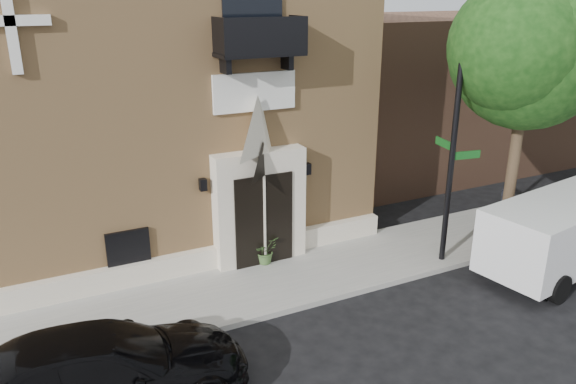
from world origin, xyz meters
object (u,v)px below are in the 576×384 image
black_sedan (103,371)px  fire_hydrant (493,239)px  street_sign (452,159)px  cargo_van (566,230)px  pedestrian_near (502,212)px  dumpster (576,209)px

black_sedan → fire_hydrant: bearing=-75.8°
black_sedan → street_sign: size_ratio=0.92×
cargo_van → street_sign: (-2.78, 1.74, 1.95)m
cargo_van → street_sign: size_ratio=0.91×
pedestrian_near → black_sedan: bearing=-31.5°
cargo_van → black_sedan: bearing=171.1°
dumpster → street_sign: bearing=157.7°
fire_hydrant → street_sign: bearing=172.8°
black_sedan → fire_hydrant: black_sedan is taller
dumpster → cargo_van: bearing=-169.2°
fire_hydrant → dumpster: (3.69, 0.14, 0.25)m
cargo_van → pedestrian_near: bearing=83.5°
black_sedan → fire_hydrant: (11.36, 1.56, -0.29)m
cargo_van → pedestrian_near: 2.21m
street_sign → pedestrian_near: bearing=19.7°
cargo_van → fire_hydrant: (-1.05, 1.52, -0.67)m
fire_hydrant → pedestrian_near: 1.24m
black_sedan → fire_hydrant: 11.48m
black_sedan → dumpster: black_sedan is taller
street_sign → fire_hydrant: bearing=2.8°
black_sedan → dumpster: size_ratio=2.63×
black_sedan → fire_hydrant: size_ratio=7.60×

